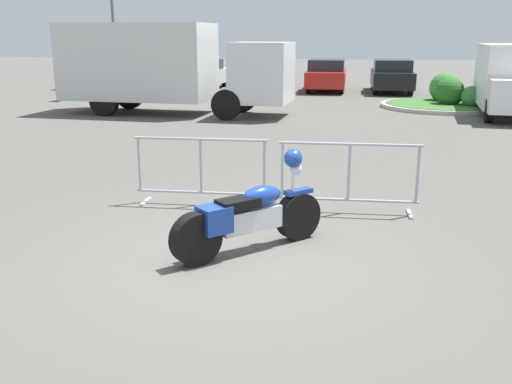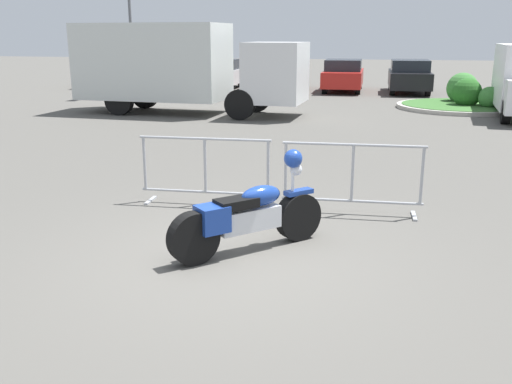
{
  "view_description": "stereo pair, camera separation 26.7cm",
  "coord_description": "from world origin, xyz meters",
  "px_view_note": "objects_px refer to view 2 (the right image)",
  "views": [
    {
      "loc": [
        1.37,
        -6.2,
        2.59
      ],
      "look_at": [
        0.07,
        0.72,
        0.65
      ],
      "focal_mm": 40.0,
      "sensor_mm": 36.0,
      "label": 1
    },
    {
      "loc": [
        1.63,
        -6.14,
        2.59
      ],
      "look_at": [
        0.07,
        0.72,
        0.65
      ],
      "focal_mm": 40.0,
      "sensor_mm": 36.0,
      "label": 2
    }
  ],
  "objects_px": {
    "crowd_barrier_far": "(352,178)",
    "street_lamp": "(130,7)",
    "parked_car_tan": "(110,72)",
    "parked_car_red": "(343,75)",
    "motorcycle": "(249,215)",
    "parked_car_black": "(409,76)",
    "parked_car_blue": "(166,73)",
    "parked_car_maroon": "(281,74)",
    "box_truck": "(178,65)",
    "crowd_barrier_near": "(205,170)",
    "parked_car_white": "(221,74)"
  },
  "relations": [
    {
      "from": "crowd_barrier_far",
      "to": "street_lamp",
      "type": "xyz_separation_m",
      "value": [
        -10.17,
        14.69,
        3.16
      ]
    },
    {
      "from": "parked_car_tan",
      "to": "parked_car_red",
      "type": "bearing_deg",
      "value": -91.99
    },
    {
      "from": "motorcycle",
      "to": "parked_car_tan",
      "type": "bearing_deg",
      "value": 74.87
    },
    {
      "from": "parked_car_red",
      "to": "parked_car_black",
      "type": "height_order",
      "value": "parked_car_black"
    },
    {
      "from": "parked_car_tan",
      "to": "parked_car_blue",
      "type": "xyz_separation_m",
      "value": [
        3.04,
        0.14,
        -0.02
      ]
    },
    {
      "from": "parked_car_blue",
      "to": "street_lamp",
      "type": "bearing_deg",
      "value": -174.74
    },
    {
      "from": "parked_car_tan",
      "to": "parked_car_maroon",
      "type": "height_order",
      "value": "parked_car_maroon"
    },
    {
      "from": "motorcycle",
      "to": "parked_car_red",
      "type": "distance_m",
      "value": 21.4
    },
    {
      "from": "crowd_barrier_far",
      "to": "box_truck",
      "type": "bearing_deg",
      "value": 122.31
    },
    {
      "from": "parked_car_maroon",
      "to": "crowd_barrier_near",
      "type": "bearing_deg",
      "value": -174.23
    },
    {
      "from": "parked_car_white",
      "to": "parked_car_maroon",
      "type": "relative_size",
      "value": 0.98
    },
    {
      "from": "box_truck",
      "to": "parked_car_black",
      "type": "relative_size",
      "value": 1.74
    },
    {
      "from": "box_truck",
      "to": "street_lamp",
      "type": "distance_m",
      "value": 6.1
    },
    {
      "from": "parked_car_maroon",
      "to": "parked_car_red",
      "type": "relative_size",
      "value": 0.99
    },
    {
      "from": "parked_car_blue",
      "to": "parked_car_black",
      "type": "bearing_deg",
      "value": -93.05
    },
    {
      "from": "parked_car_maroon",
      "to": "parked_car_red",
      "type": "xyz_separation_m",
      "value": [
        3.04,
        -0.01,
        0.01
      ]
    },
    {
      "from": "motorcycle",
      "to": "parked_car_white",
      "type": "distance_m",
      "value": 22.39
    },
    {
      "from": "parked_car_maroon",
      "to": "street_lamp",
      "type": "distance_m",
      "value": 7.93
    },
    {
      "from": "parked_car_white",
      "to": "street_lamp",
      "type": "relative_size",
      "value": 0.75
    },
    {
      "from": "crowd_barrier_near",
      "to": "parked_car_tan",
      "type": "relative_size",
      "value": 0.49
    },
    {
      "from": "parked_car_white",
      "to": "parked_car_red",
      "type": "distance_m",
      "value": 6.08
    },
    {
      "from": "parked_car_blue",
      "to": "parked_car_white",
      "type": "distance_m",
      "value": 3.05
    },
    {
      "from": "parked_car_red",
      "to": "parked_car_black",
      "type": "distance_m",
      "value": 3.04
    },
    {
      "from": "street_lamp",
      "to": "crowd_barrier_far",
      "type": "bearing_deg",
      "value": -55.31
    },
    {
      "from": "parked_car_blue",
      "to": "parked_car_black",
      "type": "distance_m",
      "value": 12.16
    },
    {
      "from": "parked_car_maroon",
      "to": "parked_car_black",
      "type": "relative_size",
      "value": 0.98
    },
    {
      "from": "parked_car_maroon",
      "to": "parked_car_red",
      "type": "distance_m",
      "value": 3.04
    },
    {
      "from": "motorcycle",
      "to": "box_truck",
      "type": "relative_size",
      "value": 0.21
    },
    {
      "from": "motorcycle",
      "to": "parked_car_tan",
      "type": "height_order",
      "value": "parked_car_tan"
    },
    {
      "from": "parked_car_blue",
      "to": "parked_car_red",
      "type": "bearing_deg",
      "value": -93.13
    },
    {
      "from": "parked_car_blue",
      "to": "parked_car_black",
      "type": "height_order",
      "value": "parked_car_black"
    },
    {
      "from": "parked_car_tan",
      "to": "crowd_barrier_near",
      "type": "bearing_deg",
      "value": -150.94
    },
    {
      "from": "box_truck",
      "to": "parked_car_maroon",
      "type": "height_order",
      "value": "box_truck"
    },
    {
      "from": "box_truck",
      "to": "parked_car_maroon",
      "type": "distance_m",
      "value": 9.52
    },
    {
      "from": "parked_car_white",
      "to": "box_truck",
      "type": "bearing_deg",
      "value": -173.77
    },
    {
      "from": "parked_car_blue",
      "to": "parked_car_maroon",
      "type": "bearing_deg",
      "value": -93.96
    },
    {
      "from": "crowd_barrier_near",
      "to": "parked_car_red",
      "type": "height_order",
      "value": "parked_car_red"
    },
    {
      "from": "parked_car_black",
      "to": "parked_car_maroon",
      "type": "bearing_deg",
      "value": 87.85
    },
    {
      "from": "street_lamp",
      "to": "parked_car_black",
      "type": "bearing_deg",
      "value": 22.51
    },
    {
      "from": "parked_car_tan",
      "to": "parked_car_red",
      "type": "distance_m",
      "value": 12.16
    },
    {
      "from": "parked_car_tan",
      "to": "parked_car_red",
      "type": "relative_size",
      "value": 0.97
    },
    {
      "from": "motorcycle",
      "to": "parked_car_maroon",
      "type": "bearing_deg",
      "value": 53.84
    },
    {
      "from": "parked_car_blue",
      "to": "box_truck",
      "type": "bearing_deg",
      "value": -157.29
    },
    {
      "from": "box_truck",
      "to": "parked_car_blue",
      "type": "xyz_separation_m",
      "value": [
        -4.26,
        9.59,
        -0.93
      ]
    },
    {
      "from": "motorcycle",
      "to": "box_truck",
      "type": "height_order",
      "value": "box_truck"
    },
    {
      "from": "crowd_barrier_far",
      "to": "parked_car_blue",
      "type": "bearing_deg",
      "value": 118.43
    },
    {
      "from": "crowd_barrier_far",
      "to": "parked_car_white",
      "type": "height_order",
      "value": "parked_car_white"
    },
    {
      "from": "parked_car_red",
      "to": "street_lamp",
      "type": "bearing_deg",
      "value": 118.55
    },
    {
      "from": "parked_car_tan",
      "to": "parked_car_black",
      "type": "distance_m",
      "value": 15.2
    },
    {
      "from": "crowd_barrier_far",
      "to": "street_lamp",
      "type": "relative_size",
      "value": 0.37
    }
  ]
}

